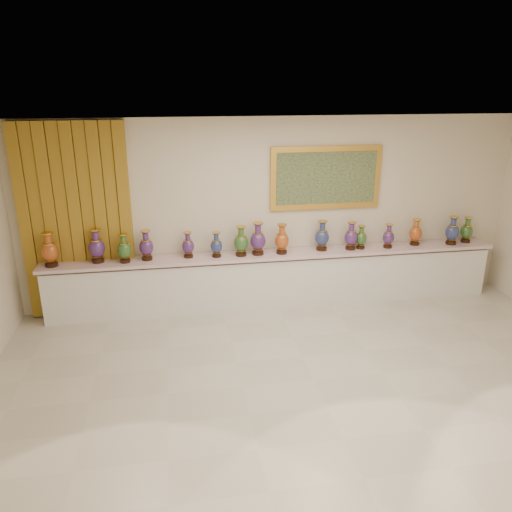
{
  "coord_description": "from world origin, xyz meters",
  "views": [
    {
      "loc": [
        -1.6,
        -5.12,
        3.47
      ],
      "look_at": [
        -0.43,
        1.7,
        1.06
      ],
      "focal_mm": 35.0,
      "sensor_mm": 36.0,
      "label": 1
    }
  ],
  "objects": [
    {
      "name": "vase_8",
      "position": [
        0.07,
        2.22,
        1.12
      ],
      "size": [
        0.28,
        0.28,
        0.48
      ],
      "rotation": [
        0.0,
        0.0,
        0.31
      ],
      "color": "black",
      "rests_on": "counter"
    },
    {
      "name": "vase_11",
      "position": [
        1.4,
        2.25,
        1.08
      ],
      "size": [
        0.22,
        0.22,
        0.39
      ],
      "rotation": [
        0.0,
        0.0,
        -0.28
      ],
      "color": "black",
      "rests_on": "counter"
    },
    {
      "name": "ground",
      "position": [
        0.0,
        0.0,
        0.0
      ],
      "size": [
        8.0,
        8.0,
        0.0
      ],
      "primitive_type": "plane",
      "color": "beige",
      "rests_on": "ground"
    },
    {
      "name": "vase_1",
      "position": [
        -2.76,
        2.29,
        1.13
      ],
      "size": [
        0.32,
        0.32,
        0.52
      ],
      "rotation": [
        0.0,
        0.0,
        -0.41
      ],
      "color": "black",
      "rests_on": "counter"
    },
    {
      "name": "vase_2",
      "position": [
        -2.36,
        2.22,
        1.1
      ],
      "size": [
        0.25,
        0.25,
        0.44
      ],
      "rotation": [
        0.0,
        0.0,
        -0.28
      ],
      "color": "black",
      "rests_on": "counter"
    },
    {
      "name": "vase_5",
      "position": [
        -0.96,
        2.23,
        1.08
      ],
      "size": [
        0.2,
        0.2,
        0.4
      ],
      "rotation": [
        0.0,
        0.0,
        0.07
      ],
      "color": "black",
      "rests_on": "counter"
    },
    {
      "name": "counter",
      "position": [
        0.0,
        2.27,
        0.44
      ],
      "size": [
        7.28,
        0.48,
        0.9
      ],
      "color": "white",
      "rests_on": "ground"
    },
    {
      "name": "room",
      "position": [
        -2.41,
        2.44,
        1.59
      ],
      "size": [
        8.0,
        8.0,
        8.0
      ],
      "color": "beige",
      "rests_on": "ground"
    },
    {
      "name": "vase_3",
      "position": [
        -2.03,
        2.28,
        1.11
      ],
      "size": [
        0.27,
        0.27,
        0.47
      ],
      "rotation": [
        0.0,
        0.0,
        -0.28
      ],
      "color": "black",
      "rests_on": "counter"
    },
    {
      "name": "vase_4",
      "position": [
        -1.4,
        2.28,
        1.08
      ],
      "size": [
        0.22,
        0.22,
        0.41
      ],
      "rotation": [
        0.0,
        0.0,
        0.2
      ],
      "color": "black",
      "rests_on": "counter"
    },
    {
      "name": "vase_15",
      "position": [
        3.29,
        2.27,
        1.1
      ],
      "size": [
        0.25,
        0.25,
        0.44
      ],
      "rotation": [
        0.0,
        0.0,
        0.3
      ],
      "color": "black",
      "rests_on": "counter"
    },
    {
      "name": "vase_14",
      "position": [
        2.99,
        2.21,
        1.11
      ],
      "size": [
        0.29,
        0.29,
        0.48
      ],
      "rotation": [
        0.0,
        0.0,
        0.39
      ],
      "color": "black",
      "rests_on": "counter"
    },
    {
      "name": "vase_13",
      "position": [
        2.37,
        2.28,
        1.1
      ],
      "size": [
        0.27,
        0.27,
        0.45
      ],
      "rotation": [
        0.0,
        0.0,
        0.44
      ],
      "color": "black",
      "rests_on": "counter"
    },
    {
      "name": "vase_6",
      "position": [
        -0.58,
        2.22,
        1.11
      ],
      "size": [
        0.28,
        0.28,
        0.48
      ],
      "rotation": [
        0.0,
        0.0,
        -0.31
      ],
      "color": "black",
      "rests_on": "counter"
    },
    {
      "name": "vase_10",
      "position": [
        1.23,
        2.24,
        1.11
      ],
      "size": [
        0.24,
        0.24,
        0.46
      ],
      "rotation": [
        0.0,
        0.0,
        0.12
      ],
      "color": "black",
      "rests_on": "counter"
    },
    {
      "name": "vase_0",
      "position": [
        -3.42,
        2.22,
        1.13
      ],
      "size": [
        0.3,
        0.3,
        0.52
      ],
      "rotation": [
        0.0,
        0.0,
        -0.32
      ],
      "color": "black",
      "rests_on": "counter"
    },
    {
      "name": "vase_9",
      "position": [
        0.75,
        2.28,
        1.12
      ],
      "size": [
        0.26,
        0.26,
        0.49
      ],
      "rotation": [
        0.0,
        0.0,
        -0.14
      ],
      "color": "black",
      "rests_on": "counter"
    },
    {
      "name": "vase_7",
      "position": [
        -0.31,
        2.24,
        1.13
      ],
      "size": [
        0.3,
        0.3,
        0.52
      ],
      "rotation": [
        0.0,
        0.0,
        -0.29
      ],
      "color": "black",
      "rests_on": "counter"
    },
    {
      "name": "vase_12",
      "position": [
        1.86,
        2.22,
        1.08
      ],
      "size": [
        0.24,
        0.24,
        0.4
      ],
      "rotation": [
        0.0,
        0.0,
        0.35
      ],
      "color": "black",
      "rests_on": "counter"
    }
  ]
}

